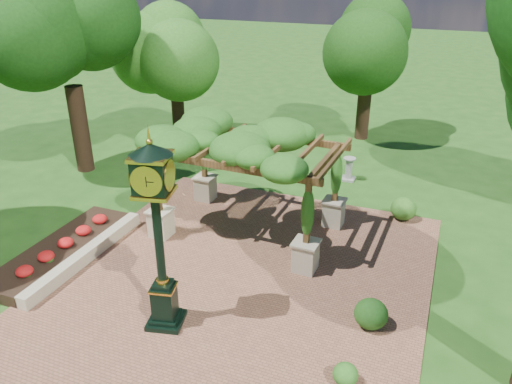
% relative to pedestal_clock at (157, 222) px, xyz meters
% --- Properties ---
extents(ground, '(120.00, 120.00, 0.00)m').
position_rel_pedestal_clock_xyz_m(ground, '(0.95, 1.04, -2.84)').
color(ground, '#1E4714').
rests_on(ground, ground).
extents(brick_plaza, '(10.00, 12.00, 0.04)m').
position_rel_pedestal_clock_xyz_m(brick_plaza, '(0.95, 2.04, -2.82)').
color(brick_plaza, brown).
rests_on(brick_plaza, ground).
extents(border_wall, '(0.35, 5.00, 0.40)m').
position_rel_pedestal_clock_xyz_m(border_wall, '(-3.65, 1.54, -2.64)').
color(border_wall, '#C6B793').
rests_on(border_wall, ground).
extents(flower_bed, '(1.50, 5.00, 0.36)m').
position_rel_pedestal_clock_xyz_m(flower_bed, '(-4.55, 1.54, -2.66)').
color(flower_bed, red).
rests_on(flower_bed, ground).
extents(pedestal_clock, '(1.12, 1.12, 4.74)m').
position_rel_pedestal_clock_xyz_m(pedestal_clock, '(0.00, 0.00, 0.00)').
color(pedestal_clock, black).
rests_on(pedestal_clock, brick_plaza).
extents(pergola, '(5.75, 3.74, 3.54)m').
position_rel_pedestal_clock_xyz_m(pergola, '(0.12, 5.01, 0.07)').
color(pergola, beige).
rests_on(pergola, brick_plaza).
extents(sundial, '(0.53, 0.53, 0.95)m').
position_rel_pedestal_clock_xyz_m(sundial, '(2.24, 10.37, -2.42)').
color(sundial, '#97968E').
rests_on(sundial, ground).
extents(shrub_front, '(0.68, 0.68, 0.48)m').
position_rel_pedestal_clock_xyz_m(shrub_front, '(4.49, -0.28, -2.56)').
color(shrub_front, '#29601B').
rests_on(shrub_front, brick_plaza).
extents(shrub_mid, '(1.07, 1.07, 0.73)m').
position_rel_pedestal_clock_xyz_m(shrub_mid, '(4.65, 1.72, -2.43)').
color(shrub_mid, '#1D4814').
rests_on(shrub_mid, brick_plaza).
extents(shrub_back, '(1.01, 1.01, 0.78)m').
position_rel_pedestal_clock_xyz_m(shrub_back, '(4.70, 7.67, -2.41)').
color(shrub_back, '#2E621C').
rests_on(shrub_back, brick_plaza).
extents(tree_west_near, '(4.01, 4.01, 9.22)m').
position_rel_pedestal_clock_xyz_m(tree_west_near, '(-8.34, 7.32, 3.47)').
color(tree_west_near, '#331F14').
rests_on(tree_west_near, ground).
extents(tree_west_far, '(3.74, 3.74, 6.68)m').
position_rel_pedestal_clock_xyz_m(tree_west_far, '(-6.47, 12.02, 1.75)').
color(tree_west_far, '#321F13').
rests_on(tree_west_far, ground).
extents(tree_north, '(3.46, 3.46, 7.48)m').
position_rel_pedestal_clock_xyz_m(tree_north, '(1.71, 15.77, 2.27)').
color(tree_north, '#362115').
rests_on(tree_north, ground).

